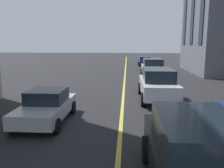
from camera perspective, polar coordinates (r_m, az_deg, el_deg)
lane_centre_line at (r=16.85m, az=2.92°, el=-1.46°), size 80.00×0.16×0.01m
car_silver_parked_b at (r=22.80m, az=9.98°, el=3.92°), size 4.70×2.14×1.88m
car_blue_near at (r=34.84m, az=8.13°, el=5.67°), size 4.40×1.95×1.37m
car_silver_mid at (r=10.45m, az=-15.88°, el=-5.24°), size 3.90×1.89×1.40m
car_white_oncoming at (r=14.10m, az=11.23°, el=0.04°), size 4.70×2.14×1.88m
car_black_trailing at (r=5.53m, az=20.34°, el=-16.75°), size 4.70×2.14×1.88m
car_black_parked_a at (r=29.95m, az=9.64°, el=4.90°), size 4.40×1.95×1.37m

